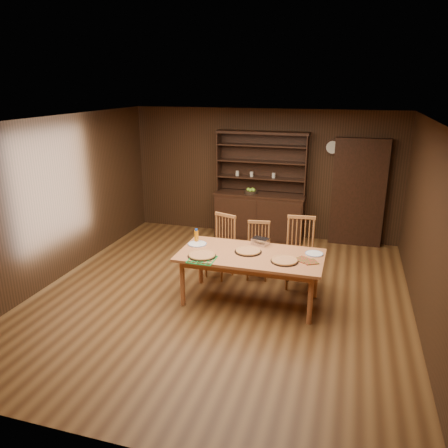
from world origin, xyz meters
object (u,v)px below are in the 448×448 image
(juice_bottle, at_px, (196,236))
(dining_table, at_px, (251,259))
(china_hutch, at_px, (260,210))
(chair_left, at_px, (222,244))
(chair_center, at_px, (258,248))
(chair_right, at_px, (300,249))

(juice_bottle, bearing_deg, dining_table, -15.31)
(china_hutch, height_order, juice_bottle, china_hutch)
(china_hutch, height_order, chair_left, china_hutch)
(juice_bottle, bearing_deg, chair_left, 65.37)
(chair_left, relative_size, chair_center, 1.11)
(dining_table, distance_m, juice_bottle, 0.96)
(chair_left, xyz_separation_m, chair_right, (1.27, 0.00, 0.04))
(chair_center, xyz_separation_m, chair_right, (0.69, -0.11, 0.10))
(chair_center, bearing_deg, china_hutch, 93.13)
(chair_left, distance_m, juice_bottle, 0.66)
(chair_center, bearing_deg, chair_left, -177.19)
(chair_left, bearing_deg, juice_bottle, -95.18)
(china_hutch, distance_m, chair_left, 2.01)
(chair_left, bearing_deg, chair_center, 30.33)
(dining_table, bearing_deg, chair_right, 52.42)
(chair_right, xyz_separation_m, juice_bottle, (-1.52, -0.54, 0.26))
(dining_table, bearing_deg, china_hutch, 99.32)
(dining_table, xyz_separation_m, juice_bottle, (-0.91, 0.25, 0.17))
(chair_center, height_order, chair_right, chair_right)
(dining_table, bearing_deg, chair_left, 130.15)
(china_hutch, xyz_separation_m, juice_bottle, (-0.46, -2.54, 0.25))
(dining_table, xyz_separation_m, chair_left, (-0.67, 0.79, -0.12))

